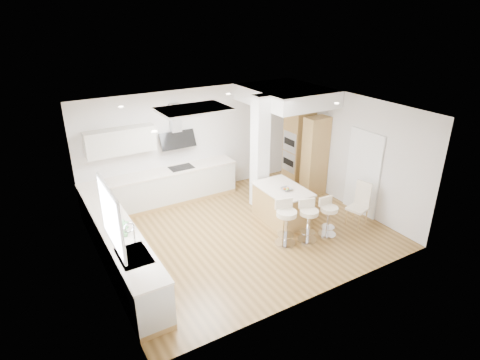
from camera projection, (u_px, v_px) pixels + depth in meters
ground at (243, 232)px, 9.01m from camera, size 6.00×6.00×0.00m
ceiling at (243, 232)px, 9.01m from camera, size 6.00×5.00×0.02m
wall_back at (194, 142)px, 10.42m from camera, size 6.00×0.04×2.80m
wall_left at (97, 209)px, 7.05m from camera, size 0.04×5.00×2.80m
wall_right at (347, 151)px, 9.85m from camera, size 0.04×5.00×2.80m
skylight at (194, 109)px, 8.00m from camera, size 4.10×2.10×0.06m
window_left at (110, 214)px, 6.25m from camera, size 0.06×1.28×1.07m
doorway_right at (363, 174)px, 9.52m from camera, size 0.05×1.00×2.10m
counter_left at (117, 243)px, 7.75m from camera, size 0.63×4.50×1.35m
counter_back at (166, 178)px, 10.06m from camera, size 3.62×0.63×2.50m
pillar at (260, 153)px, 9.69m from camera, size 0.35×0.35×2.80m
soffit at (286, 95)px, 10.05m from camera, size 1.78×2.20×0.40m
oven_column at (304, 152)px, 10.81m from camera, size 0.63×1.21×2.10m
peninsula at (282, 204)px, 9.35m from camera, size 0.92×1.38×0.90m
bar_stool_a at (286, 220)px, 8.37m from camera, size 0.54×0.54×1.00m
bar_stool_b at (308, 219)px, 8.51m from camera, size 0.52×0.52×0.93m
bar_stool_c at (328, 215)px, 8.72m from camera, size 0.41×0.41×0.88m
dining_chair at (360, 202)px, 9.14m from camera, size 0.49×0.49×1.04m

